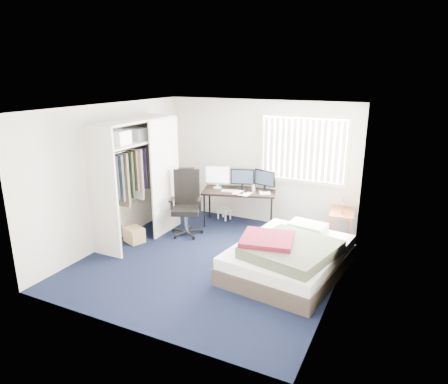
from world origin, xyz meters
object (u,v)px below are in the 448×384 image
desk (240,188)px  office_chair (187,209)px  bed (288,256)px  nightstand (342,213)px

desk → office_chair: bearing=-128.2°
desk → bed: bearing=-46.6°
desk → nightstand: 2.05m
office_chair → bed: office_chair is taller
nightstand → bed: (-0.49, -1.72, -0.23)m
desk → bed: 2.29m
office_chair → nightstand: office_chair is taller
nightstand → desk: bearing=-177.4°
desk → office_chair: (-0.71, -0.90, -0.27)m
office_chair → nightstand: size_ratio=1.44×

